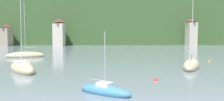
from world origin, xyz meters
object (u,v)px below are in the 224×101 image
sailboat_mid_5 (192,65)px  mooring_buoy_near (156,80)px  sailboat_far_4 (26,55)px  sailboat_mid_0 (22,68)px  shore_building_westcentral (59,33)px  shore_building_west (6,35)px  mooring_buoy_mid (209,61)px  sailboat_near_1 (105,91)px  shore_building_central (191,33)px

sailboat_mid_5 → mooring_buoy_near: bearing=166.6°
sailboat_mid_5 → sailboat_far_4: bearing=86.0°
sailboat_mid_0 → shore_building_westcentral: bearing=151.5°
shore_building_westcentral → shore_building_west: bearing=-179.8°
mooring_buoy_mid → sailboat_mid_0: bearing=-158.1°
sailboat_near_1 → sailboat_far_4: 32.16m
shore_building_westcentral → shore_building_central: shore_building_central is taller
shore_building_central → mooring_buoy_near: 72.84m
shore_building_westcentral → sailboat_near_1: (20.04, -72.48, -4.85)m
shore_building_central → sailboat_mid_5: (-20.42, -59.70, -4.74)m
shore_building_west → sailboat_mid_0: (30.43, -62.18, -3.69)m
sailboat_mid_5 → mooring_buoy_mid: (5.75, 8.08, -0.39)m
mooring_buoy_mid → mooring_buoy_near: bearing=-126.7°
shore_building_west → shore_building_westcentral: (20.55, 0.09, 0.99)m
shore_building_westcentral → sailboat_far_4: 45.19m
sailboat_near_1 → shore_building_westcentral: bearing=138.6°
shore_building_west → sailboat_far_4: bearing=-61.5°
sailboat_far_4 → mooring_buoy_mid: 33.71m
shore_building_west → sailboat_mid_5: (51.51, -59.48, -3.72)m
shore_building_central → mooring_buoy_mid: size_ratio=23.66×
sailboat_mid_5 → mooring_buoy_near: 10.04m
shore_building_west → mooring_buoy_near: size_ratio=18.92×
shore_building_central → mooring_buoy_near: shore_building_central is taller
shore_building_west → mooring_buoy_near: bearing=-56.1°
sailboat_far_4 → sailboat_mid_5: sailboat_far_4 is taller
sailboat_mid_0 → mooring_buoy_near: 15.81m
sailboat_far_4 → sailboat_mid_5: (27.29, -14.78, 0.03)m
mooring_buoy_mid → shore_building_central: bearing=74.1°
sailboat_mid_0 → sailboat_near_1: size_ratio=1.85×
shore_building_westcentral → mooring_buoy_mid: shore_building_westcentral is taller
shore_building_westcentral → sailboat_mid_5: 67.30m
shore_building_westcentral → sailboat_near_1: bearing=-74.5°
shore_building_west → mooring_buoy_mid: size_ratio=19.04×
shore_building_westcentral → mooring_buoy_mid: bearing=-54.5°
shore_building_central → mooring_buoy_mid: shore_building_central is taller
shore_building_central → mooring_buoy_mid: (-14.66, -51.62, -5.12)m
shore_building_central → sailboat_near_1: bearing=-113.3°
sailboat_mid_0 → mooring_buoy_mid: sailboat_mid_0 is taller
sailboat_mid_5 → mooring_buoy_mid: size_ratio=22.31×
shore_building_west → sailboat_far_4: 50.98m
shore_building_west → mooring_buoy_mid: 77.06m
shore_building_west → sailboat_near_1: bearing=-60.7°
mooring_buoy_near → mooring_buoy_mid: bearing=53.3°
sailboat_near_1 → sailboat_mid_5: 16.91m
sailboat_mid_0 → sailboat_far_4: bearing=162.0°
sailboat_mid_5 → mooring_buoy_near: size_ratio=22.17×
sailboat_near_1 → sailboat_mid_5: bearing=82.9°
mooring_buoy_near → sailboat_near_1: bearing=-133.6°
sailboat_mid_5 → mooring_buoy_near: (-6.16, -7.92, -0.39)m
sailboat_near_1 → sailboat_mid_5: sailboat_mid_5 is taller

